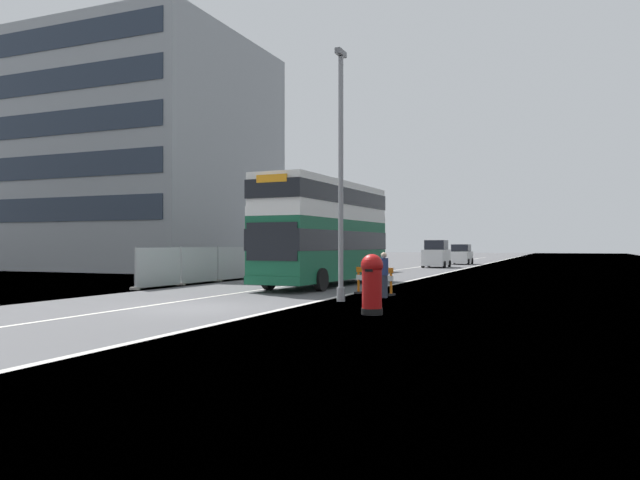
{
  "coord_description": "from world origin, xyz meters",
  "views": [
    {
      "loc": [
        11.06,
        -16.22,
        2.0
      ],
      "look_at": [
        1.35,
        7.15,
        2.2
      ],
      "focal_mm": 34.11,
      "sensor_mm": 36.0,
      "label": 1
    }
  ],
  "objects_px": {
    "roadworks_barrier": "(374,278)",
    "car_oncoming_near": "(365,257)",
    "lamppost_foreground": "(341,182)",
    "car_receding_mid": "(436,255)",
    "pedestrian_at_kerb": "(384,275)",
    "double_decker_bus": "(325,231)",
    "car_receding_far": "(461,255)",
    "red_pillar_postbox": "(372,281)"
  },
  "relations": [
    {
      "from": "double_decker_bus",
      "to": "roadworks_barrier",
      "type": "bearing_deg",
      "value": -46.81
    },
    {
      "from": "roadworks_barrier",
      "to": "car_oncoming_near",
      "type": "xyz_separation_m",
      "value": [
        -8.31,
        23.9,
        0.31
      ]
    },
    {
      "from": "car_receding_mid",
      "to": "pedestrian_at_kerb",
      "type": "relative_size",
      "value": 2.22
    },
    {
      "from": "car_receding_mid",
      "to": "pedestrian_at_kerb",
      "type": "xyz_separation_m",
      "value": [
        4.54,
        -31.48,
        -0.25
      ]
    },
    {
      "from": "lamppost_foreground",
      "to": "roadworks_barrier",
      "type": "xyz_separation_m",
      "value": [
        0.21,
        3.28,
        -3.53
      ]
    },
    {
      "from": "double_decker_bus",
      "to": "lamppost_foreground",
      "type": "relative_size",
      "value": 1.22
    },
    {
      "from": "roadworks_barrier",
      "to": "car_receding_far",
      "type": "bearing_deg",
      "value": 94.57
    },
    {
      "from": "car_oncoming_near",
      "to": "pedestrian_at_kerb",
      "type": "distance_m",
      "value": 26.85
    },
    {
      "from": "car_receding_mid",
      "to": "lamppost_foreground",
      "type": "bearing_deg",
      "value": -83.97
    },
    {
      "from": "double_decker_bus",
      "to": "roadworks_barrier",
      "type": "distance_m",
      "value": 5.85
    },
    {
      "from": "red_pillar_postbox",
      "to": "pedestrian_at_kerb",
      "type": "bearing_deg",
      "value": 103.03
    },
    {
      "from": "double_decker_bus",
      "to": "car_receding_mid",
      "type": "height_order",
      "value": "double_decker_bus"
    },
    {
      "from": "car_receding_far",
      "to": "pedestrian_at_kerb",
      "type": "bearing_deg",
      "value": -84.48
    },
    {
      "from": "red_pillar_postbox",
      "to": "car_receding_mid",
      "type": "height_order",
      "value": "car_receding_mid"
    },
    {
      "from": "roadworks_barrier",
      "to": "pedestrian_at_kerb",
      "type": "relative_size",
      "value": 1.03
    },
    {
      "from": "roadworks_barrier",
      "to": "car_receding_mid",
      "type": "distance_m",
      "value": 30.36
    },
    {
      "from": "lamppost_foreground",
      "to": "car_oncoming_near",
      "type": "relative_size",
      "value": 2.29
    },
    {
      "from": "lamppost_foreground",
      "to": "roadworks_barrier",
      "type": "distance_m",
      "value": 4.83
    },
    {
      "from": "roadworks_barrier",
      "to": "car_oncoming_near",
      "type": "bearing_deg",
      "value": 109.17
    },
    {
      "from": "car_receding_mid",
      "to": "pedestrian_at_kerb",
      "type": "distance_m",
      "value": 31.81
    },
    {
      "from": "double_decker_bus",
      "to": "car_oncoming_near",
      "type": "distance_m",
      "value": 20.47
    },
    {
      "from": "double_decker_bus",
      "to": "pedestrian_at_kerb",
      "type": "xyz_separation_m",
      "value": [
        4.56,
        -5.37,
        -1.81
      ]
    },
    {
      "from": "car_oncoming_near",
      "to": "pedestrian_at_kerb",
      "type": "bearing_deg",
      "value": -70.18
    },
    {
      "from": "lamppost_foreground",
      "to": "pedestrian_at_kerb",
      "type": "height_order",
      "value": "lamppost_foreground"
    },
    {
      "from": "lamppost_foreground",
      "to": "pedestrian_at_kerb",
      "type": "bearing_deg",
      "value": 62.51
    },
    {
      "from": "roadworks_barrier",
      "to": "car_receding_far",
      "type": "distance_m",
      "value": 39.92
    },
    {
      "from": "lamppost_foreground",
      "to": "roadworks_barrier",
      "type": "relative_size",
      "value": 5.03
    },
    {
      "from": "double_decker_bus",
      "to": "roadworks_barrier",
      "type": "xyz_separation_m",
      "value": [
        3.76,
        -4.01,
        -1.99
      ]
    },
    {
      "from": "red_pillar_postbox",
      "to": "car_receding_far",
      "type": "distance_m",
      "value": 46.81
    },
    {
      "from": "pedestrian_at_kerb",
      "to": "car_oncoming_near",
      "type": "bearing_deg",
      "value": 109.82
    },
    {
      "from": "lamppost_foreground",
      "to": "car_oncoming_near",
      "type": "distance_m",
      "value": 28.55
    },
    {
      "from": "car_oncoming_near",
      "to": "car_receding_mid",
      "type": "bearing_deg",
      "value": 53.72
    },
    {
      "from": "lamppost_foreground",
      "to": "car_receding_mid",
      "type": "height_order",
      "value": "lamppost_foreground"
    },
    {
      "from": "lamppost_foreground",
      "to": "car_oncoming_near",
      "type": "xyz_separation_m",
      "value": [
        -8.1,
        27.19,
        -3.21
      ]
    },
    {
      "from": "lamppost_foreground",
      "to": "car_receding_far",
      "type": "distance_m",
      "value": 43.3
    },
    {
      "from": "roadworks_barrier",
      "to": "car_receding_mid",
      "type": "relative_size",
      "value": 0.46
    },
    {
      "from": "double_decker_bus",
      "to": "car_receding_far",
      "type": "height_order",
      "value": "double_decker_bus"
    },
    {
      "from": "roadworks_barrier",
      "to": "lamppost_foreground",
      "type": "bearing_deg",
      "value": -93.64
    },
    {
      "from": "lamppost_foreground",
      "to": "pedestrian_at_kerb",
      "type": "distance_m",
      "value": 3.99
    },
    {
      "from": "car_receding_far",
      "to": "double_decker_bus",
      "type": "bearing_deg",
      "value": -90.93
    },
    {
      "from": "car_oncoming_near",
      "to": "pedestrian_at_kerb",
      "type": "height_order",
      "value": "car_oncoming_near"
    },
    {
      "from": "roadworks_barrier",
      "to": "pedestrian_at_kerb",
      "type": "height_order",
      "value": "pedestrian_at_kerb"
    }
  ]
}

